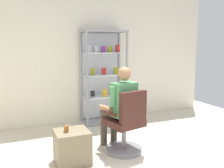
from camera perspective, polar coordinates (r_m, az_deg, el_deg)
name	(u,v)px	position (r m, az deg, el deg)	size (l,w,h in m)	color
back_wall	(81,57)	(5.26, -7.16, 6.05)	(6.00, 0.10, 2.70)	silver
display_cabinet_main	(103,76)	(5.19, -2.11, 1.83)	(0.90, 0.45, 1.90)	gray
office_chair	(126,127)	(3.75, 3.26, -9.88)	(0.61, 0.58, 0.96)	slate
seated_shopkeeper	(120,104)	(3.79, 1.76, -4.68)	(0.55, 0.61, 1.29)	#3F382D
storage_crate	(72,147)	(3.53, -9.10, -14.07)	(0.45, 0.42, 0.46)	#72664C
tea_glass	(66,129)	(3.41, -10.41, -10.02)	(0.06, 0.06, 0.09)	brown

